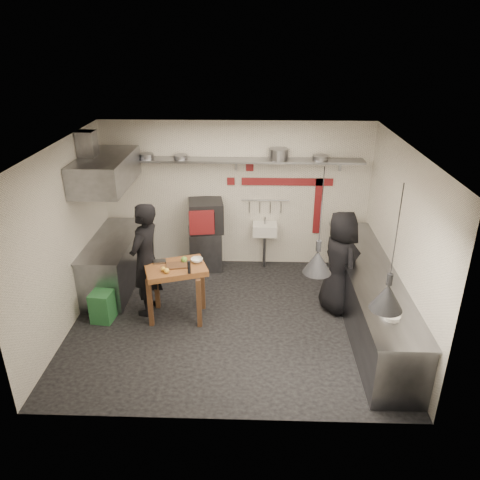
{
  "coord_description": "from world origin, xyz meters",
  "views": [
    {
      "loc": [
        0.35,
        -6.32,
        4.26
      ],
      "look_at": [
        0.13,
        0.3,
        1.28
      ],
      "focal_mm": 35.0,
      "sensor_mm": 36.0,
      "label": 1
    }
  ],
  "objects_px": {
    "oven_stand": "(205,249)",
    "green_bin": "(102,307)",
    "chef_left": "(146,260)",
    "prep_table": "(177,292)",
    "chef_right": "(340,263)",
    "combi_oven": "(206,216)"
  },
  "relations": [
    {
      "from": "green_bin",
      "to": "prep_table",
      "type": "xyz_separation_m",
      "value": [
        1.18,
        0.14,
        0.21
      ]
    },
    {
      "from": "chef_left",
      "to": "green_bin",
      "type": "bearing_deg",
      "value": -48.13
    },
    {
      "from": "oven_stand",
      "to": "chef_left",
      "type": "distance_m",
      "value": 1.83
    },
    {
      "from": "oven_stand",
      "to": "green_bin",
      "type": "distance_m",
      "value": 2.37
    },
    {
      "from": "combi_oven",
      "to": "prep_table",
      "type": "distance_m",
      "value": 1.86
    },
    {
      "from": "oven_stand",
      "to": "chef_left",
      "type": "bearing_deg",
      "value": -125.16
    },
    {
      "from": "chef_left",
      "to": "oven_stand",
      "type": "bearing_deg",
      "value": 171.68
    },
    {
      "from": "prep_table",
      "to": "chef_right",
      "type": "bearing_deg",
      "value": -11.76
    },
    {
      "from": "green_bin",
      "to": "chef_right",
      "type": "bearing_deg",
      "value": 6.93
    },
    {
      "from": "prep_table",
      "to": "oven_stand",
      "type": "bearing_deg",
      "value": 62.28
    },
    {
      "from": "prep_table",
      "to": "chef_right",
      "type": "height_order",
      "value": "chef_right"
    },
    {
      "from": "oven_stand",
      "to": "green_bin",
      "type": "height_order",
      "value": "oven_stand"
    },
    {
      "from": "oven_stand",
      "to": "chef_left",
      "type": "height_order",
      "value": "chef_left"
    },
    {
      "from": "combi_oven",
      "to": "chef_left",
      "type": "xyz_separation_m",
      "value": [
        -0.81,
        -1.56,
        -0.15
      ]
    },
    {
      "from": "green_bin",
      "to": "chef_right",
      "type": "distance_m",
      "value": 3.85
    },
    {
      "from": "combi_oven",
      "to": "green_bin",
      "type": "height_order",
      "value": "combi_oven"
    },
    {
      "from": "combi_oven",
      "to": "prep_table",
      "type": "relative_size",
      "value": 0.68
    },
    {
      "from": "green_bin",
      "to": "chef_right",
      "type": "height_order",
      "value": "chef_right"
    },
    {
      "from": "prep_table",
      "to": "chef_left",
      "type": "xyz_separation_m",
      "value": [
        -0.5,
        0.16,
        0.48
      ]
    },
    {
      "from": "oven_stand",
      "to": "combi_oven",
      "type": "relative_size",
      "value": 1.29
    },
    {
      "from": "prep_table",
      "to": "chef_right",
      "type": "distance_m",
      "value": 2.65
    },
    {
      "from": "prep_table",
      "to": "combi_oven",
      "type": "bearing_deg",
      "value": 61.1
    }
  ]
}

